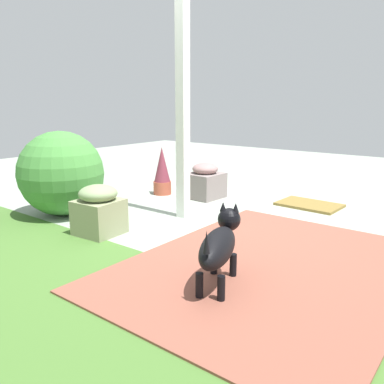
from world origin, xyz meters
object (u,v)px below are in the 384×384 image
terracotta_pot_spiky (162,172)px  porch_pillar (183,99)px  stone_planter_nearest (205,182)px  doormat (309,205)px  round_shrub (61,173)px  dog (220,244)px  stone_planter_far (99,210)px

terracotta_pot_spiky → porch_pillar: bearing=143.8°
stone_planter_nearest → doormat: stone_planter_nearest is taller
porch_pillar → round_shrub: size_ratio=2.72×
stone_planter_nearest → doormat: size_ratio=0.64×
stone_planter_nearest → dog: bearing=128.3°
round_shrub → doormat: size_ratio=1.30×
stone_planter_nearest → doormat: bearing=-161.0°
stone_planter_nearest → stone_planter_far: (-0.06, 1.70, 0.02)m
dog → round_shrub: bearing=-9.3°
stone_planter_far → doormat: (-1.12, -2.10, -0.21)m
porch_pillar → stone_planter_nearest: (0.31, -0.81, -0.99)m
stone_planter_nearest → dog: dog is taller
round_shrub → terracotta_pot_spiky: round_shrub is taller
porch_pillar → round_shrub: porch_pillar is taller
porch_pillar → stone_planter_far: size_ratio=5.28×
round_shrub → dog: 2.27m
stone_planter_nearest → round_shrub: round_shrub is taller
porch_pillar → stone_planter_far: (0.25, 0.89, -0.97)m
stone_planter_far → doormat: bearing=-117.9°
terracotta_pot_spiky → doormat: size_ratio=0.90×
terracotta_pot_spiky → doormat: (-1.73, -0.59, -0.28)m
porch_pillar → dog: (-1.18, 1.07, -0.91)m
terracotta_pot_spiky → round_shrub: bearing=81.8°
stone_planter_far → round_shrub: size_ratio=0.51×
stone_planter_nearest → terracotta_pot_spiky: terracotta_pot_spiky is taller
porch_pillar → stone_planter_nearest: bearing=-68.8°
stone_planter_nearest → stone_planter_far: stone_planter_far is taller
terracotta_pot_spiky → dog: terracotta_pot_spiky is taller
stone_planter_nearest → terracotta_pot_spiky: 0.58m
porch_pillar → doormat: size_ratio=3.53×
stone_planter_far → terracotta_pot_spiky: 1.64m
porch_pillar → dog: bearing=137.6°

